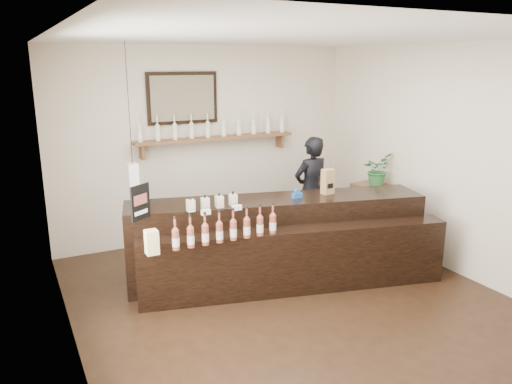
{
  "coord_description": "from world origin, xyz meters",
  "views": [
    {
      "loc": [
        -2.63,
        -4.29,
        2.57
      ],
      "look_at": [
        -0.1,
        0.7,
        1.11
      ],
      "focal_mm": 35.0,
      "sensor_mm": 36.0,
      "label": 1
    }
  ],
  "objects": [
    {
      "name": "ground",
      "position": [
        0.0,
        0.0,
        0.0
      ],
      "size": [
        5.0,
        5.0,
        0.0
      ],
      "primitive_type": "plane",
      "color": "black",
      "rests_on": "ground"
    },
    {
      "name": "shopkeeper",
      "position": [
        1.22,
        1.55,
        0.88
      ],
      "size": [
        0.67,
        0.47,
        1.76
      ],
      "primitive_type": "imported",
      "rotation": [
        0.0,
        0.0,
        3.22
      ],
      "color": "black",
      "rests_on": "ground"
    },
    {
      "name": "promo_sign",
      "position": [
        -1.47,
        0.61,
        1.18
      ],
      "size": [
        0.23,
        0.16,
        0.37
      ],
      "color": "black",
      "rests_on": "counter"
    },
    {
      "name": "potted_plant",
      "position": [
        2.0,
        1.06,
        1.1
      ],
      "size": [
        0.53,
        0.52,
        0.45
      ],
      "primitive_type": "imported",
      "rotation": [
        0.0,
        0.0,
        0.59
      ],
      "color": "#2B6C33",
      "rests_on": "side_cabinet"
    },
    {
      "name": "tape_dispenser",
      "position": [
        0.4,
        0.6,
        1.04
      ],
      "size": [
        0.13,
        0.06,
        0.11
      ],
      "color": "#1852AC",
      "rests_on": "counter"
    },
    {
      "name": "paper_bag",
      "position": [
        0.84,
        0.6,
        1.15
      ],
      "size": [
        0.15,
        0.12,
        0.31
      ],
      "color": "olive",
      "rests_on": "counter"
    },
    {
      "name": "side_cabinet",
      "position": [
        2.0,
        1.06,
        0.44
      ],
      "size": [
        0.51,
        0.65,
        0.87
      ],
      "color": "brown",
      "rests_on": "ground"
    },
    {
      "name": "room_shell",
      "position": [
        0.0,
        0.0,
        1.7
      ],
      "size": [
        5.0,
        5.0,
        5.0
      ],
      "color": "beige",
      "rests_on": "ground"
    },
    {
      "name": "counter",
      "position": [
        0.18,
        0.57,
        0.47
      ],
      "size": [
        3.61,
        1.79,
        1.16
      ],
      "color": "black",
      "rests_on": "ground"
    },
    {
      "name": "back_wall_decor",
      "position": [
        -0.16,
        2.37,
        1.76
      ],
      "size": [
        2.66,
        0.96,
        1.69
      ],
      "color": "brown",
      "rests_on": "ground"
    }
  ]
}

